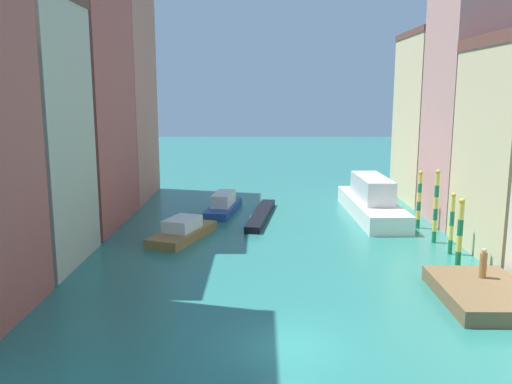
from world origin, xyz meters
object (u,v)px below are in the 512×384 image
Objects in this scene: mooring_pole_1 at (452,223)px; mooring_pole_3 at (419,199)px; gondola_black at (261,215)px; motorboat_0 at (183,231)px; mooring_pole_0 at (460,232)px; mooring_pole_2 at (436,206)px; vaporetto_white at (371,201)px; person_on_dock at (483,264)px; motorboat_1 at (223,205)px; waterfront_dock at (483,294)px.

mooring_pole_3 is (-0.16, 6.47, 0.22)m from mooring_pole_1.
gondola_black is at bearing 140.87° from mooring_pole_1.
motorboat_0 is at bearing -131.02° from gondola_black.
mooring_pole_3 is at bearing 88.28° from mooring_pole_0.
gondola_black is at bearing 148.87° from mooring_pole_2.
mooring_pole_0 is 0.40× the size of gondola_black.
mooring_pole_1 is 6.47m from mooring_pole_3.
gondola_black is (-11.76, 9.56, -1.73)m from mooring_pole_1.
vaporetto_white is at bearing 124.75° from mooring_pole_3.
motorboat_0 is at bearing 177.33° from mooring_pole_2.
mooring_pole_1 is 0.38× the size of gondola_black.
person_on_dock reaches higher than gondola_black.
gondola_black is (-11.57, 6.99, -2.27)m from mooring_pole_2.
motorboat_0 reaches higher than gondola_black.
person_on_dock is 23.07m from motorboat_1.
mooring_pole_0 is at bearing 83.23° from waterfront_dock.
mooring_pole_3 is at bearing 89.59° from mooring_pole_2.
mooring_pole_3 is (0.88, 14.12, 1.82)m from waterfront_dock.
waterfront_dock is 23.79m from motorboat_1.
waterfront_dock is 1.26× the size of mooring_pole_2.
motorboat_1 is at bearing 173.74° from vaporetto_white.
gondola_black is at bearing 124.78° from person_on_dock.
mooring_pole_2 is 17.41m from motorboat_1.
mooring_pole_3 is 0.61× the size of motorboat_1.
mooring_pole_3 reaches higher than motorboat_0.
mooring_pole_3 reaches higher than mooring_pole_1.
motorboat_1 is (-14.28, 18.10, -0.84)m from person_on_dock.
mooring_pole_3 is 12.16m from gondola_black.
mooring_pole_0 is 0.94× the size of mooring_pole_3.
motorboat_0 is (-17.15, 3.37, -1.45)m from mooring_pole_1.
mooring_pole_0 is at bearing -19.48° from motorboat_0.
mooring_pole_0 is (0.61, 5.11, 1.70)m from waterfront_dock.
mooring_pole_1 is 18.98m from motorboat_1.
motorboat_0 reaches higher than waterfront_dock.
mooring_pole_2 reaches higher than waterfront_dock.
motorboat_1 is (-14.49, 14.20, -1.45)m from mooring_pole_0.
motorboat_1 is (-12.09, 1.33, -0.59)m from vaporetto_white.
vaporetto_white is (-2.68, 3.86, -0.98)m from mooring_pole_3.
person_on_dock is 0.22× the size of motorboat_1.
mooring_pole_3 is 4.80m from vaporetto_white.
vaporetto_white is at bearing 105.36° from mooring_pole_1.
mooring_pole_0 is 20.34m from motorboat_1.
person_on_dock is 16.92m from vaporetto_white.
mooring_pole_2 is 0.73× the size of motorboat_0.
mooring_pole_0 is 0.60× the size of motorboat_0.
waterfront_dock is 19.52m from motorboat_0.
mooring_pole_1 is (0.64, 6.44, 0.52)m from person_on_dock.
mooring_pole_1 is at bearing -85.85° from mooring_pole_2.
waterfront_dock is 0.49× the size of vaporetto_white.
person_on_dock is 0.23× the size of motorboat_0.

